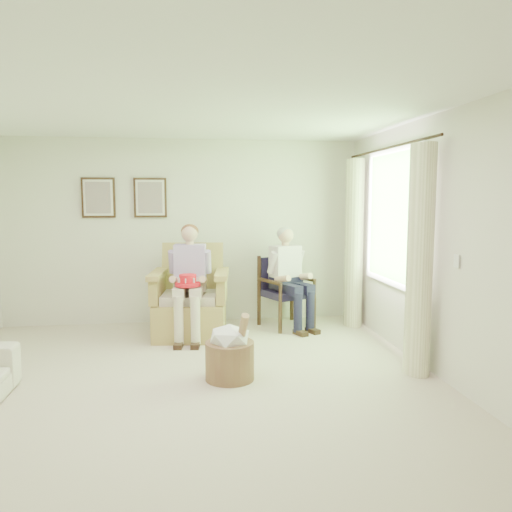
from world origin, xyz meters
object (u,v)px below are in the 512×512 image
wood_armchair (285,288)px  wicker_armchair (190,307)px  hatbox (230,352)px  person_wicker (190,273)px  red_hat (188,281)px  person_dark (288,271)px

wood_armchair → wicker_armchair: bearing=171.7°
wood_armchair → hatbox: size_ratio=1.34×
person_wicker → hatbox: 1.65m
wicker_armchair → red_hat: (-0.03, -0.35, 0.39)m
wood_armchair → hatbox: 2.25m
red_hat → wicker_armchair: bearing=85.2°
hatbox → wood_armchair: bearing=64.8°
wicker_armchair → wood_armchair: wicker_armchair is taller
wood_armchair → person_dark: size_ratio=0.70×
wicker_armchair → person_dark: person_dark is taller
person_dark → wicker_armchair: bearing=165.1°
wicker_armchair → person_wicker: (0.00, -0.15, 0.47)m
person_dark → red_hat: person_dark is taller
person_wicker → person_dark: person_wicker is taller
person_dark → red_hat: size_ratio=4.43×
wicker_armchair → person_wicker: 0.49m
person_dark → hatbox: bearing=-140.7°
wicker_armchair → hatbox: 1.71m
wicker_armchair → person_dark: 1.40m
person_wicker → red_hat: person_wicker is taller
wood_armchair → person_wicker: bearing=177.7°
wood_armchair → hatbox: (-0.96, -2.03, -0.24)m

